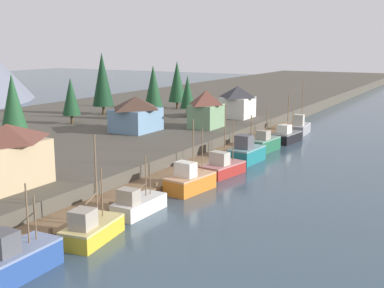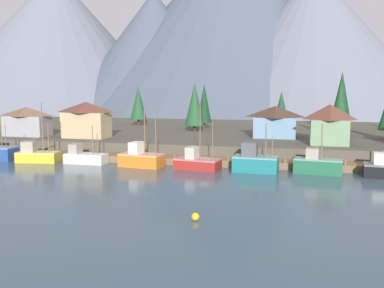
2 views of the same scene
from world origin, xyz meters
name	(u,v)px [view 1 (image 1 of 2)]	position (x,y,z in m)	size (l,w,h in m)	color
ground_plane	(90,160)	(0.00, 20.00, -0.50)	(400.00, 400.00, 1.00)	#384C5B
dock	(195,167)	(0.00, 1.99, 0.50)	(80.00, 4.00, 1.60)	brown
shoreline_bank	(32,141)	(0.00, 32.00, 1.25)	(400.00, 56.00, 2.50)	#4C473D
fishing_boat_blue	(17,259)	(-33.31, -1.73, 1.29)	(6.35, 3.16, 6.68)	navy
fishing_boat_yellow	(91,229)	(-25.57, -2.09, 1.08)	(6.62, 3.79, 9.14)	gold
fishing_boat_white	(138,204)	(-17.80, -1.44, 0.97)	(6.29, 2.63, 5.76)	silver
fishing_boat_orange	(190,181)	(-8.49, -2.06, 1.21)	(6.60, 3.83, 8.27)	#CC6B1E
fishing_boat_red	(222,167)	(-0.10, -2.14, 1.04)	(6.66, 3.98, 9.08)	maroon
fishing_boat_teal	(246,153)	(8.01, -1.94, 1.41)	(6.23, 3.57, 6.58)	#196B70
fishing_boat_green	(265,144)	(16.28, -1.57, 1.24)	(6.46, 2.92, 6.68)	#1E5B3D
fishing_boat_black	(286,136)	(25.02, -2.00, 1.11)	(6.54, 3.70, 8.14)	black
fishing_boat_grey	(300,128)	(33.80, -1.63, 1.23)	(6.42, 2.98, 9.67)	gray
house_white	(237,102)	(32.09, 10.41, 5.61)	(6.21, 5.58, 6.08)	silver
house_tan	(8,155)	(-23.36, 10.16, 5.79)	(8.25, 4.88, 6.45)	tan
house_green	(206,109)	(18.55, 10.08, 5.77)	(6.02, 4.60, 6.38)	#6B8E66
house_blue	(136,113)	(9.80, 18.45, 5.42)	(7.72, 6.34, 5.71)	#6689A8
conifer_near_left	(188,92)	(28.89, 19.70, 7.27)	(2.96, 2.96, 7.96)	#4C3823
conifer_near_right	(102,79)	(22.88, 35.93, 9.56)	(4.22, 4.22, 12.42)	#4C3823
conifer_back_left	(13,105)	(-7.29, 27.46, 8.03)	(4.12, 4.12, 10.00)	#4C3823
conifer_back_right	(71,97)	(10.43, 32.97, 7.39)	(3.22, 3.22, 8.24)	#4C3823
conifer_centre	(153,88)	(21.32, 22.66, 8.47)	(3.71, 3.71, 10.23)	#4C3823
conifer_far_left	(177,81)	(38.21, 27.70, 8.44)	(3.87, 3.87, 10.38)	#4C3823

